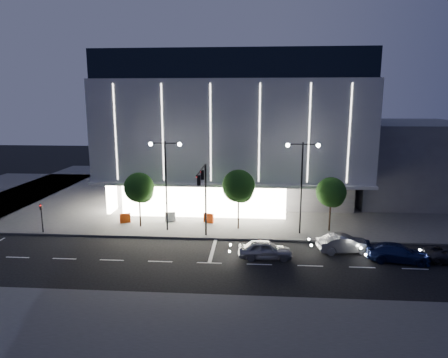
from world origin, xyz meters
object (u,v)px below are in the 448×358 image
barrier_d (170,217)px  car_second (345,244)px  car_lead (265,250)px  barrier_a (125,218)px  tree_left (139,189)px  tree_right (331,194)px  car_third (398,253)px  street_lamp_west (166,173)px  traffic_mast (204,189)px  street_lamp_east (302,174)px  barrier_c (209,218)px  tree_mid (239,188)px  ped_signal_far (42,215)px

barrier_d → car_second: bearing=-35.6°
car_lead → barrier_a: 16.64m
tree_left → tree_right: tree_left is taller
barrier_d → car_third: bearing=-35.6°
street_lamp_west → car_third: (20.15, -6.05, -5.24)m
traffic_mast → car_second: (12.31, -1.70, -4.26)m
tree_left → tree_right: (19.00, -0.00, -0.15)m
tree_left → car_lead: size_ratio=1.29×
street_lamp_east → barrier_c: street_lamp_east is taller
street_lamp_east → tree_left: (-15.97, 1.02, -1.92)m
barrier_d → street_lamp_east: bearing=-24.4°
traffic_mast → car_third: 17.06m
barrier_a → car_second: bearing=-39.1°
car_second → barrier_a: 22.20m
car_second → barrier_d: bearing=58.5°
traffic_mast → tree_mid: traffic_mast is taller
barrier_a → ped_signal_far: bearing=-175.4°
traffic_mast → barrier_c: 6.96m
street_lamp_east → car_lead: bearing=-119.5°
car_third → barrier_a: size_ratio=4.48×
ped_signal_far → car_second: bearing=-5.8°
ped_signal_far → tree_right: bearing=5.1°
street_lamp_west → barrier_c: (3.81, 2.75, -5.31)m
tree_mid → car_second: tree_mid is taller
tree_left → car_second: 20.28m
car_lead → car_third: (10.66, 0.16, -0.04)m
barrier_d → ped_signal_far: bearing=-171.1°
tree_right → car_lead: 10.24m
traffic_mast → barrier_c: size_ratio=6.43×
street_lamp_east → barrier_c: (-9.19, 2.75, -5.31)m
car_lead → car_third: bearing=-91.8°
street_lamp_west → tree_left: street_lamp_west is taller
ped_signal_far → barrier_a: (7.06, 3.58, -1.24)m
tree_left → barrier_a: bearing=151.7°
street_lamp_west → tree_mid: bearing=8.3°
car_second → barrier_a: (-21.24, 6.44, -0.11)m
tree_mid → barrier_c: size_ratio=5.59×
ped_signal_far → street_lamp_east: bearing=3.4°
barrier_d → tree_left: bearing=-156.1°
car_lead → barrier_d: size_ratio=4.05×
barrier_d → barrier_c: bearing=-14.5°
street_lamp_west → street_lamp_east: same height
tree_right → car_lead: size_ratio=1.24×
tree_mid → barrier_a: tree_mid is taller
car_lead → barrier_a: car_lead is taller
traffic_mast → tree_right: bearing=17.0°
tree_left → barrier_a: size_ratio=5.20×
street_lamp_west → barrier_a: 7.54m
tree_left → street_lamp_west: bearing=-18.9°
ped_signal_far → tree_mid: 19.35m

